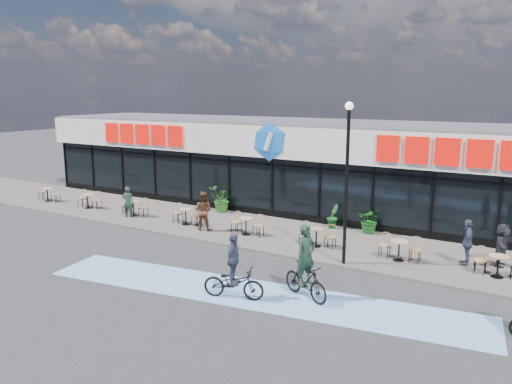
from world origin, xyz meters
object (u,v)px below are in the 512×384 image
(potted_plant_mid, at_px, (333,216))
(patron_right, at_px, (203,211))
(patron_left, at_px, (128,202))
(pedestrian_b, at_px, (502,245))
(potted_plant_right, at_px, (370,220))
(bistro_set_0, at_px, (49,193))
(pedestrian_a, at_px, (467,242))
(lamp_post, at_px, (347,171))
(cyclist_a, at_px, (306,272))
(potted_plant_left, at_px, (221,200))

(potted_plant_mid, distance_m, patron_right, 5.79)
(patron_left, xyz_separation_m, pedestrian_b, (16.28, 1.60, 0.00))
(potted_plant_right, xyz_separation_m, patron_left, (-11.02, -3.27, 0.18))
(bistro_set_0, bearing_deg, pedestrian_a, 1.76)
(lamp_post, xyz_separation_m, patron_left, (-11.44, 0.99, -2.58))
(pedestrian_b, bearing_deg, bistro_set_0, 93.62)
(potted_plant_right, xyz_separation_m, pedestrian_a, (4.19, -2.19, 0.25))
(pedestrian_a, bearing_deg, cyclist_a, -49.49)
(potted_plant_right, bearing_deg, bistro_set_0, -170.73)
(potted_plant_mid, distance_m, cyclist_a, 7.83)
(bistro_set_0, distance_m, patron_left, 6.50)
(potted_plant_mid, relative_size, patron_right, 0.61)
(potted_plant_right, bearing_deg, potted_plant_mid, -179.12)
(potted_plant_mid, bearing_deg, potted_plant_left, -179.33)
(patron_left, relative_size, pedestrian_a, 0.92)
(potted_plant_left, relative_size, cyclist_a, 0.56)
(patron_left, distance_m, pedestrian_a, 15.25)
(patron_right, bearing_deg, cyclist_a, 133.21)
(patron_left, bearing_deg, cyclist_a, 134.69)
(potted_plant_right, xyz_separation_m, pedestrian_b, (5.26, -1.67, 0.19))
(lamp_post, xyz_separation_m, potted_plant_right, (-0.43, 4.26, -2.76))
(potted_plant_right, distance_m, pedestrian_a, 4.73)
(potted_plant_mid, height_order, potted_plant_right, potted_plant_right)
(potted_plant_left, xyz_separation_m, pedestrian_a, (11.92, -2.09, 0.18))
(potted_plant_left, xyz_separation_m, potted_plant_right, (7.73, 0.10, -0.07))
(lamp_post, distance_m, potted_plant_right, 5.09)
(patron_right, bearing_deg, pedestrian_b, 172.53)
(patron_right, relative_size, pedestrian_b, 1.15)
(pedestrian_b, bearing_deg, patron_left, 96.26)
(potted_plant_left, bearing_deg, patron_left, -135.98)
(patron_left, distance_m, pedestrian_b, 16.36)
(pedestrian_a, bearing_deg, patron_right, -98.78)
(patron_left, bearing_deg, bistro_set_0, -28.55)
(lamp_post, height_order, potted_plant_right, lamp_post)
(bistro_set_0, bearing_deg, patron_right, -2.20)
(patron_left, bearing_deg, potted_plant_left, -160.86)
(pedestrian_a, height_order, cyclist_a, cyclist_a)
(pedestrian_a, height_order, pedestrian_b, pedestrian_a)
(lamp_post, distance_m, patron_right, 7.41)
(lamp_post, relative_size, potted_plant_right, 4.92)
(potted_plant_left, relative_size, potted_plant_mid, 1.21)
(lamp_post, height_order, potted_plant_mid, lamp_post)
(pedestrian_a, distance_m, cyclist_a, 6.53)
(potted_plant_mid, xyz_separation_m, patron_right, (-4.78, -3.25, 0.34))
(potted_plant_right, height_order, pedestrian_a, pedestrian_a)
(potted_plant_left, xyz_separation_m, cyclist_a, (8.19, -7.45, 0.08))
(patron_right, distance_m, cyclist_a, 8.16)
(potted_plant_left, height_order, potted_plant_right, potted_plant_left)
(patron_left, relative_size, pedestrian_b, 1.00)
(potted_plant_mid, height_order, cyclist_a, cyclist_a)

